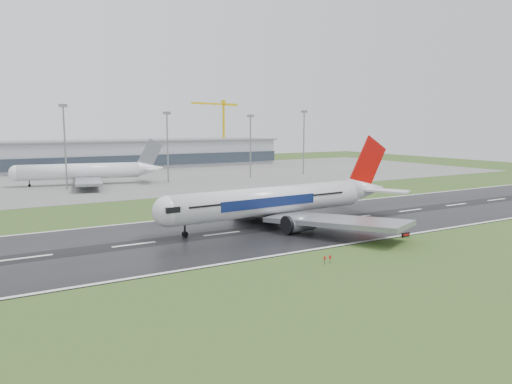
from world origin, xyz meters
TOP-DOWN VIEW (x-y plane):
  - ground at (0.00, 0.00)m, footprint 520.00×520.00m
  - runway at (0.00, 0.00)m, footprint 400.00×45.00m
  - apron at (0.00, 125.00)m, footprint 400.00×130.00m
  - terminal at (0.00, 185.00)m, footprint 240.00×36.00m
  - main_airliner at (18.84, 2.58)m, footprint 72.51×69.42m
  - parked_airliner at (-6.54, 110.24)m, footprint 70.80×67.49m
  - tower_crane at (101.29, 200.00)m, footprint 39.76×15.41m
  - runway_sign at (33.01, -23.24)m, footprint 2.31×0.55m
  - floodmast_2 at (-15.98, 100.00)m, footprint 0.64×0.64m
  - floodmast_3 at (24.62, 100.00)m, footprint 0.64×0.64m
  - floodmast_4 at (64.68, 100.00)m, footprint 0.64×0.64m
  - floodmast_5 at (94.86, 100.00)m, footprint 0.64×0.64m

SIDE VIEW (x-z plane):
  - ground at x=0.00m, z-range 0.00..0.00m
  - apron at x=0.00m, z-range 0.00..0.08m
  - runway at x=0.00m, z-range 0.00..0.10m
  - runway_sign at x=33.01m, z-range 0.00..1.04m
  - terminal at x=0.00m, z-range 0.00..15.00m
  - parked_airliner at x=-6.54m, z-range 0.08..17.95m
  - main_airliner at x=18.84m, z-range 0.10..20.43m
  - floodmast_4 at x=64.68m, z-range 0.00..27.81m
  - floodmast_3 at x=24.62m, z-range 0.00..28.60m
  - floodmast_5 at x=94.86m, z-range 0.00..30.19m
  - floodmast_2 at x=-15.98m, z-range 0.00..30.86m
  - tower_crane at x=101.29m, z-range 0.00..40.98m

